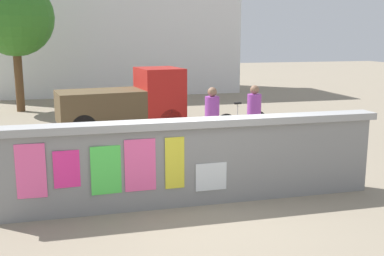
{
  "coord_description": "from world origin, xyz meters",
  "views": [
    {
      "loc": [
        -1.88,
        -7.24,
        2.81
      ],
      "look_at": [
        0.3,
        1.25,
        1.05
      ],
      "focal_mm": 43.38,
      "sensor_mm": 36.0,
      "label": 1
    }
  ],
  "objects_px": {
    "motorcycle": "(110,145)",
    "tree_roadside": "(14,18)",
    "auto_rickshaw_truck": "(128,101)",
    "person_walking": "(254,111)",
    "bicycle_near": "(242,123)",
    "person_bystander": "(212,114)",
    "bicycle_far": "(238,160)"
  },
  "relations": [
    {
      "from": "bicycle_near",
      "to": "person_walking",
      "type": "relative_size",
      "value": 1.04
    },
    {
      "from": "tree_roadside",
      "to": "person_bystander",
      "type": "bearing_deg",
      "value": -57.49
    },
    {
      "from": "auto_rickshaw_truck",
      "to": "person_walking",
      "type": "xyz_separation_m",
      "value": [
        2.73,
        -3.1,
        0.09
      ]
    },
    {
      "from": "bicycle_far",
      "to": "tree_roadside",
      "type": "xyz_separation_m",
      "value": [
        -5.05,
        9.81,
        3.06
      ]
    },
    {
      "from": "person_walking",
      "to": "person_bystander",
      "type": "distance_m",
      "value": 1.14
    },
    {
      "from": "auto_rickshaw_truck",
      "to": "tree_roadside",
      "type": "xyz_separation_m",
      "value": [
        -3.46,
        4.69,
        2.52
      ]
    },
    {
      "from": "person_walking",
      "to": "person_bystander",
      "type": "xyz_separation_m",
      "value": [
        -1.13,
        -0.18,
        0.0
      ]
    },
    {
      "from": "auto_rickshaw_truck",
      "to": "bicycle_far",
      "type": "relative_size",
      "value": 2.25
    },
    {
      "from": "motorcycle",
      "to": "tree_roadside",
      "type": "xyz_separation_m",
      "value": [
        -2.64,
        8.33,
        2.96
      ]
    },
    {
      "from": "auto_rickshaw_truck",
      "to": "tree_roadside",
      "type": "height_order",
      "value": "tree_roadside"
    },
    {
      "from": "auto_rickshaw_truck",
      "to": "person_bystander",
      "type": "height_order",
      "value": "auto_rickshaw_truck"
    },
    {
      "from": "person_walking",
      "to": "tree_roadside",
      "type": "xyz_separation_m",
      "value": [
        -6.2,
        7.78,
        2.44
      ]
    },
    {
      "from": "motorcycle",
      "to": "person_bystander",
      "type": "distance_m",
      "value": 2.51
    },
    {
      "from": "tree_roadside",
      "to": "motorcycle",
      "type": "bearing_deg",
      "value": -72.39
    },
    {
      "from": "motorcycle",
      "to": "person_bystander",
      "type": "bearing_deg",
      "value": 8.64
    },
    {
      "from": "bicycle_far",
      "to": "person_bystander",
      "type": "relative_size",
      "value": 1.04
    },
    {
      "from": "bicycle_near",
      "to": "person_bystander",
      "type": "distance_m",
      "value": 2.49
    },
    {
      "from": "bicycle_near",
      "to": "person_walking",
      "type": "xyz_separation_m",
      "value": [
        -0.35,
        -1.74,
        0.62
      ]
    },
    {
      "from": "person_walking",
      "to": "auto_rickshaw_truck",
      "type": "bearing_deg",
      "value": 131.43
    },
    {
      "from": "motorcycle",
      "to": "person_walking",
      "type": "distance_m",
      "value": 3.63
    },
    {
      "from": "bicycle_near",
      "to": "tree_roadside",
      "type": "xyz_separation_m",
      "value": [
        -6.54,
        6.04,
        3.06
      ]
    },
    {
      "from": "auto_rickshaw_truck",
      "to": "person_walking",
      "type": "bearing_deg",
      "value": -48.57
    },
    {
      "from": "person_bystander",
      "to": "auto_rickshaw_truck",
      "type": "bearing_deg",
      "value": 116.15
    },
    {
      "from": "auto_rickshaw_truck",
      "to": "bicycle_near",
      "type": "distance_m",
      "value": 3.41
    },
    {
      "from": "motorcycle",
      "to": "bicycle_far",
      "type": "height_order",
      "value": "bicycle_far"
    },
    {
      "from": "person_bystander",
      "to": "tree_roadside",
      "type": "relative_size",
      "value": 0.33
    },
    {
      "from": "person_walking",
      "to": "tree_roadside",
      "type": "distance_m",
      "value": 10.24
    },
    {
      "from": "auto_rickshaw_truck",
      "to": "person_walking",
      "type": "relative_size",
      "value": 2.33
    },
    {
      "from": "motorcycle",
      "to": "person_walking",
      "type": "height_order",
      "value": "person_walking"
    },
    {
      "from": "motorcycle",
      "to": "person_bystander",
      "type": "relative_size",
      "value": 1.17
    },
    {
      "from": "bicycle_near",
      "to": "person_walking",
      "type": "bearing_deg",
      "value": -101.28
    },
    {
      "from": "person_bystander",
      "to": "motorcycle",
      "type": "bearing_deg",
      "value": -171.36
    }
  ]
}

